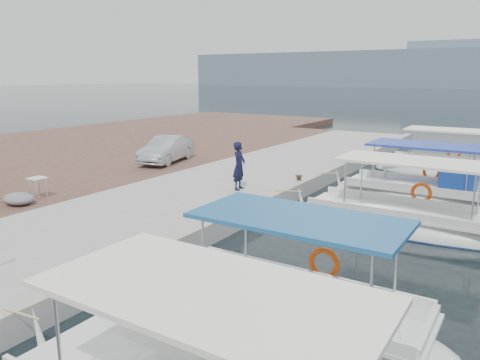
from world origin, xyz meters
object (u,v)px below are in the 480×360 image
object	(u,v)px
fishing_caique_d	(419,196)
fisherman	(239,166)
fishing_caique_e	(442,172)
fishing_caique_c	(402,225)
fishing_caique_b	(289,319)
parked_car	(167,149)

from	to	relation	value
fishing_caique_d	fisherman	xyz separation A→B (m)	(-5.80, -3.78, 1.22)
fishing_caique_d	fishing_caique_e	world-z (taller)	same
fishing_caique_c	fisherman	bearing A→B (deg)	-179.45
fishing_caique_b	fishing_caique_d	size ratio (longest dim) A/B	0.99
fishing_caique_e	fishing_caique_c	bearing A→B (deg)	-87.67
fishing_caique_b	fishing_caique_e	size ratio (longest dim) A/B	0.99
fishing_caique_c	fishing_caique_d	xyz separation A→B (m)	(-0.28, 3.73, 0.07)
fishing_caique_c	fishing_caique_e	bearing A→B (deg)	92.33
fishing_caique_d	fishing_caique_b	bearing A→B (deg)	-90.74
fishing_caique_d	parked_car	world-z (taller)	fishing_caique_d
parked_car	fishing_caique_b	bearing A→B (deg)	-54.34
fishing_caique_e	fisherman	world-z (taller)	fisherman
fisherman	fishing_caique_e	bearing A→B (deg)	-39.77
fisherman	parked_car	bearing A→B (deg)	55.49
fishing_caique_c	parked_car	xyz separation A→B (m)	(-12.24, 2.87, 1.01)
fishing_caique_c	fishing_caique_d	size ratio (longest dim) A/B	1.12
fishing_caique_c	fishing_caique_d	world-z (taller)	same
fisherman	parked_car	size ratio (longest dim) A/B	0.47
fishing_caique_b	fishing_caique_c	xyz separation A→B (m)	(0.42, 7.17, -0.00)
fishing_caique_b	parked_car	distance (m)	15.54
fishing_caique_b	fisherman	size ratio (longest dim) A/B	3.56
fishing_caique_b	fishing_caique_d	xyz separation A→B (m)	(0.14, 10.90, 0.07)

